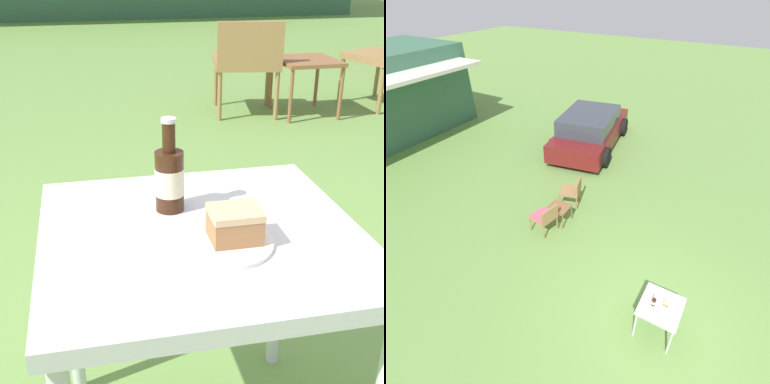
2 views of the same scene
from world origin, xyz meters
The scene contains 6 objects.
wicker_chair_cushioned centered at (1.11, 3.18, 0.47)m, with size 0.60×0.60×0.77m.
garden_side_table centered at (1.59, 3.09, 0.40)m, with size 0.47×0.51×0.46m.
patio_table centered at (0.00, 0.00, 0.61)m, with size 0.71×0.68×0.69m.
cake_on_plate centered at (0.04, -0.07, 0.72)m, with size 0.22×0.22×0.08m.
cola_bottle_near centered at (-0.05, 0.12, 0.77)m, with size 0.07×0.07×0.23m.
fork centered at (-0.01, -0.05, 0.69)m, with size 0.16×0.04×0.01m.
Camera 1 is at (-0.24, -1.02, 1.26)m, focal length 50.00 mm.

